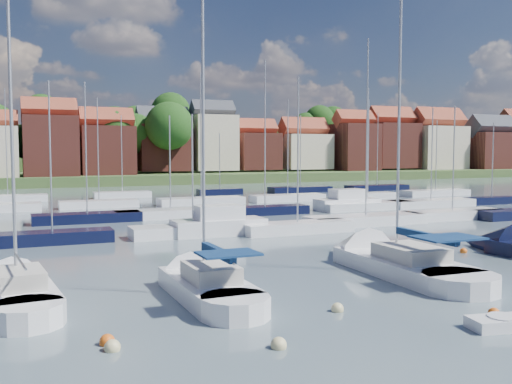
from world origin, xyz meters
name	(u,v)px	position (x,y,z in m)	size (l,w,h in m)	color
ground	(205,208)	(0.00, 40.00, 0.00)	(260.00, 260.00, 0.00)	#46555F
sailboat_left	(200,284)	(-11.84, 3.81, 0.36)	(2.82, 10.30, 14.03)	white
sailboat_centre	(383,261)	(-1.05, 5.16, 0.35)	(3.72, 13.23, 17.81)	white
sailboat_far	(15,291)	(-19.46, 5.81, 0.34)	(3.66, 10.43, 13.60)	white
tender	(503,323)	(-3.47, -5.46, 0.21)	(2.64, 1.58, 0.53)	white
buoy_a	(107,345)	(-16.70, -1.68, 0.00)	(0.51, 0.51, 0.51)	#D85914
buoy_b	(279,348)	(-11.69, -4.16, 0.00)	(0.53, 0.53, 0.53)	beige
buoy_c	(337,311)	(-7.77, -1.27, 0.00)	(0.50, 0.50, 0.50)	beige
buoy_e	(463,253)	(6.17, 6.87, 0.00)	(0.44, 0.44, 0.44)	#D85914
buoy_g	(494,316)	(-2.57, -4.14, 0.00)	(0.45, 0.45, 0.45)	#D85914
buoy_h	(112,351)	(-16.63, -2.32, 0.00)	(0.52, 0.52, 0.52)	beige
marina_field	(236,207)	(1.91, 35.15, 0.43)	(79.62, 41.41, 15.93)	white
far_shore_town	(104,158)	(2.23, 132.67, 4.61)	(212.46, 90.00, 22.27)	#46552A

